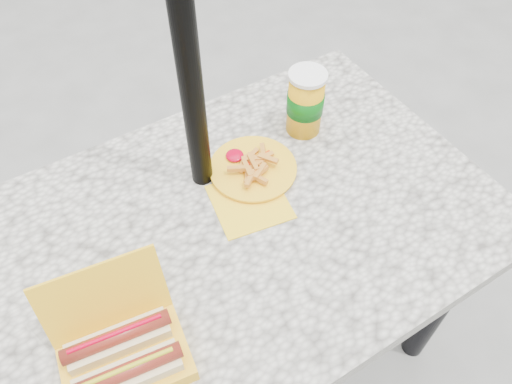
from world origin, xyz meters
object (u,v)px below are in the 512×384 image
soda_cup (305,102)px  fries_plate (252,170)px  umbrella_pole (187,57)px  hotdog_box (124,356)px

soda_cup → fries_plate: bearing=-161.8°
fries_plate → umbrella_pole: bearing=154.4°
fries_plate → soda_cup: soda_cup is taller
umbrella_pole → hotdog_box: size_ratio=8.82×
hotdog_box → soda_cup: bearing=36.1°
hotdog_box → soda_cup: (0.64, 0.34, 0.05)m
umbrella_pole → fries_plate: bearing=-25.6°
hotdog_box → fries_plate: (0.44, 0.28, -0.03)m
hotdog_box → fries_plate: bearing=40.1°
umbrella_pole → soda_cup: bearing=2.2°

